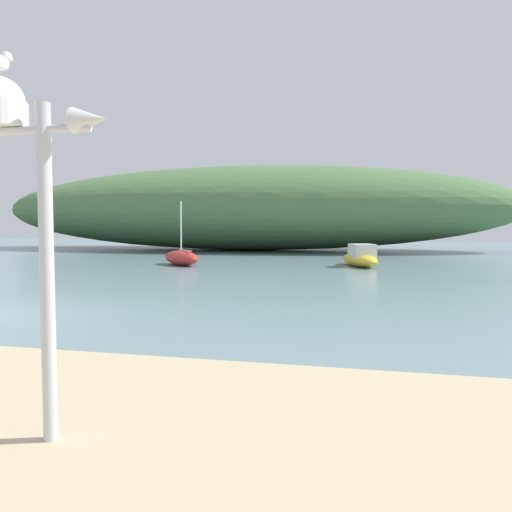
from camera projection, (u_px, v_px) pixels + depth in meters
name	position (u px, v px, depth m)	size (l,w,h in m)	color
ground_plane	(23.00, 314.00, 11.78)	(120.00, 120.00, 0.00)	gray
distant_hill	(245.00, 208.00, 42.87)	(43.71, 14.06, 6.88)	#517547
mast_structure	(17.00, 145.00, 4.32)	(1.25, 0.47, 3.08)	silver
motorboat_mid_channel	(360.00, 258.00, 25.51)	(2.53, 4.25, 1.12)	gold
sailboat_by_sandbar	(181.00, 258.00, 26.25)	(3.14, 3.16, 3.26)	#B72D28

